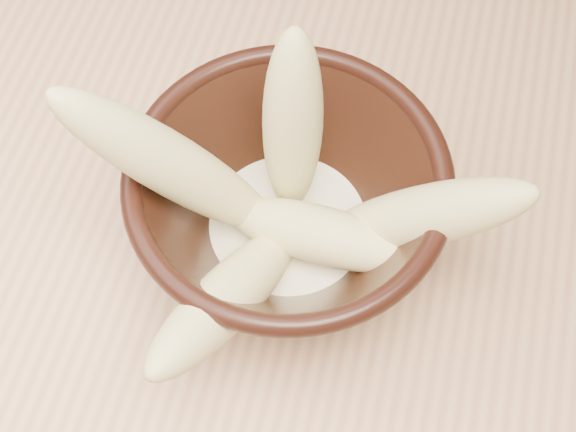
# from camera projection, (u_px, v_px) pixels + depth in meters

# --- Properties ---
(table) EXTENTS (1.20, 0.80, 0.75)m
(table) POSITION_uv_depth(u_px,v_px,m) (433.00, 272.00, 0.66)
(table) COLOR #DDAA79
(table) RESTS_ON ground
(bowl) EXTENTS (0.21, 0.21, 0.11)m
(bowl) POSITION_uv_depth(u_px,v_px,m) (288.00, 209.00, 0.53)
(bowl) COLOR black
(bowl) RESTS_ON table
(milk_puddle) EXTENTS (0.12, 0.12, 0.02)m
(milk_puddle) POSITION_uv_depth(u_px,v_px,m) (288.00, 228.00, 0.55)
(milk_puddle) COLOR #F7EDC6
(milk_puddle) RESTS_ON bowl
(banana_upright) EXTENTS (0.05, 0.07, 0.15)m
(banana_upright) POSITION_uv_depth(u_px,v_px,m) (293.00, 126.00, 0.50)
(banana_upright) COLOR #DDD382
(banana_upright) RESTS_ON bowl
(banana_left) EXTENTS (0.15, 0.07, 0.17)m
(banana_left) POSITION_uv_depth(u_px,v_px,m) (174.00, 167.00, 0.48)
(banana_left) COLOR #DDD382
(banana_left) RESTS_ON bowl
(banana_right) EXTENTS (0.14, 0.04, 0.13)m
(banana_right) POSITION_uv_depth(u_px,v_px,m) (420.00, 216.00, 0.49)
(banana_right) COLOR #DDD382
(banana_right) RESTS_ON bowl
(banana_across) EXTENTS (0.13, 0.05, 0.05)m
(banana_across) POSITION_uv_depth(u_px,v_px,m) (319.00, 235.00, 0.51)
(banana_across) COLOR #DDD382
(banana_across) RESTS_ON bowl
(banana_front) EXTENTS (0.09, 0.17, 0.11)m
(banana_front) POSITION_uv_depth(u_px,v_px,m) (228.00, 297.00, 0.48)
(banana_front) COLOR #DDD382
(banana_front) RESTS_ON bowl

